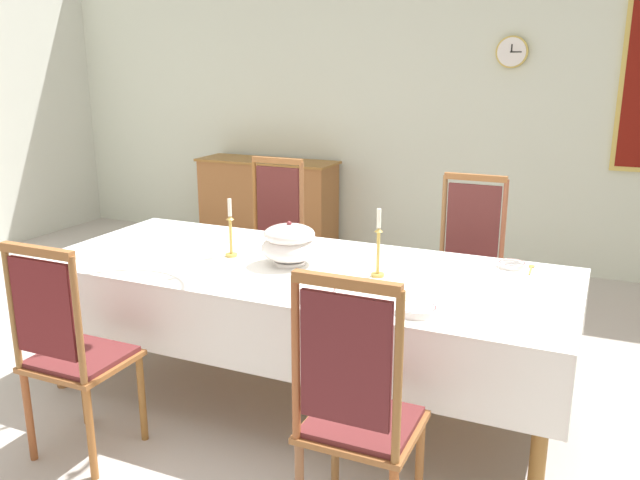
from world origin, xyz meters
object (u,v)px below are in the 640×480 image
Objects in this scene: dining_table at (301,278)px; chair_south_a at (70,349)px; chair_north_a at (271,240)px; chair_south_b at (357,410)px; bowl_near_right at (316,293)px; chair_north_b at (467,265)px; candlestick_east at (378,249)px; mounted_clock at (512,52)px; bowl_near_left at (512,264)px; sideboard at (268,204)px; candlestick_west at (231,234)px; bowl_far_left at (417,309)px; spoon_secondary at (343,299)px; soup_tureen at (289,243)px; spoon_primary at (532,267)px.

chair_south_a is (-0.72, -0.99, -0.14)m from dining_table.
chair_north_a is at bearing 90.00° from chair_south_a.
chair_south_b is 5.96× the size of bowl_near_right.
chair_north_b is at bearing 54.09° from chair_south_a.
bowl_near_right is at bearing 29.09° from chair_south_a.
candlestick_east is 1.32× the size of mounted_clock.
dining_table is at bearing 53.77° from chair_south_a.
sideboard is at bearing 140.41° from bowl_near_left.
sideboard reaches higher than bowl_near_left.
candlestick_west is (0.28, -0.99, 0.32)m from chair_north_a.
chair_north_b is at bearing 54.41° from dining_table.
bowl_far_left reaches higher than bowl_near_left.
chair_north_a is at bearing 125.84° from chair_south_b.
spoon_secondary is 3.77m from sideboard.
spoon_secondary is at bearing 77.89° from chair_north_b.
candlestick_west is 0.23× the size of sideboard.
dining_table is at bearing 0.00° from candlestick_west.
chair_north_a is 2.73m from mounted_clock.
dining_table is 0.89m from bowl_far_left.
bowl_far_left is 3.57m from mounted_clock.
chair_north_a is (-0.72, 0.99, -0.11)m from dining_table.
candlestick_east is at bearing 40.24° from chair_south_a.
chair_south_a reaches higher than sideboard.
chair_north_b is 0.68m from bowl_near_left.
candlestick_west is at bearing 114.60° from sideboard.
chair_north_b is 3.72× the size of soup_tureen.
chair_north_b is at bearing 128.57° from spoon_primary.
bowl_near_left reaches higher than spoon_primary.
mounted_clock is at bearing 91.49° from chair_south_b.
mounted_clock is (1.33, 1.96, 1.34)m from chair_north_a.
mounted_clock is at bearing 78.39° from dining_table.
chair_south_b is at bearing 90.00° from chair_north_b.
candlestick_east is at bearing 69.52° from bowl_near_right.
candlestick_east is at bearing 0.00° from soup_tureen.
chair_north_a is 8.35× the size of bowl_near_left.
chair_north_a reaches higher than sideboard.
spoon_secondary is at bearing 123.95° from sideboard.
candlestick_west is 3.02m from sideboard.
bowl_near_left is 0.80× the size of spoon_secondary.
dining_table is at bearing 180.00° from candlestick_east.
candlestick_west is (0.28, 0.99, 0.35)m from chair_south_a.
dining_table is 10.61× the size of mounted_clock.
dining_table is 16.22× the size of spoon_secondary.
bowl_far_left is 1.00× the size of spoon_primary.
chair_south_a is 0.95× the size of chair_south_b.
spoon_primary is at bearing 66.80° from bowl_far_left.
bowl_far_left is at bearing -51.94° from candlestick_east.
chair_south_a is 0.76× the size of sideboard.
chair_south_b is at bearing -52.93° from bowl_near_right.
chair_north_b is (1.43, 1.98, 0.02)m from chair_south_a.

